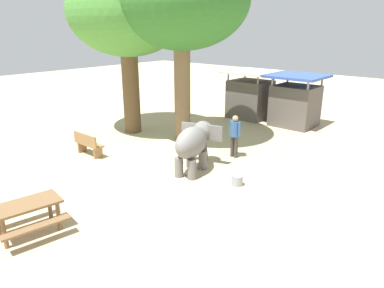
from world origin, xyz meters
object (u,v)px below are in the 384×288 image
(elephant, at_px, (194,142))
(feed_bucket, at_px, (237,180))
(shade_tree_main, at_px, (127,13))
(person_handler, at_px, (235,133))
(market_stall_white, at_px, (250,97))
(shade_tree_secondary, at_px, (182,1))
(wooden_bench, at_px, (88,144))
(picnic_table_near, at_px, (27,211))
(market_stall_blue, at_px, (295,103))

(elephant, height_order, feed_bucket, elephant)
(shade_tree_main, bearing_deg, person_handler, 2.74)
(market_stall_white, xyz_separation_m, feed_bucket, (4.42, -7.70, -0.98))
(shade_tree_secondary, distance_m, market_stall_white, 7.01)
(wooden_bench, relative_size, feed_bucket, 3.90)
(picnic_table_near, relative_size, market_stall_white, 0.68)
(person_handler, bearing_deg, feed_bucket, 42.74)
(person_handler, bearing_deg, market_stall_white, -147.01)
(picnic_table_near, bearing_deg, elephant, -175.65)
(wooden_bench, distance_m, market_stall_blue, 10.08)
(shade_tree_secondary, height_order, market_stall_blue, shade_tree_secondary)
(elephant, bearing_deg, feed_bucket, -108.02)
(shade_tree_secondary, bearing_deg, elephant, -41.26)
(elephant, bearing_deg, person_handler, -25.88)
(elephant, xyz_separation_m, person_handler, (0.30, 1.98, -0.06))
(wooden_bench, bearing_deg, shade_tree_secondary, 70.24)
(person_handler, xyz_separation_m, shade_tree_secondary, (-2.97, 0.36, 4.72))
(shade_tree_main, relative_size, feed_bucket, 20.16)
(shade_tree_main, distance_m, market_stall_blue, 8.97)
(person_handler, distance_m, market_stall_blue, 5.71)
(market_stall_white, height_order, feed_bucket, market_stall_white)
(wooden_bench, xyz_separation_m, feed_bucket, (5.82, 1.52, -0.31))
(picnic_table_near, xyz_separation_m, feed_bucket, (2.25, 5.49, -0.43))
(shade_tree_main, distance_m, picnic_table_near, 9.88)
(shade_tree_secondary, distance_m, picnic_table_near, 9.61)
(wooden_bench, relative_size, picnic_table_near, 0.82)
(elephant, bearing_deg, wooden_bench, 93.66)
(wooden_bench, bearing_deg, shade_tree_main, 110.66)
(market_stall_blue, bearing_deg, elephant, -89.87)
(shade_tree_secondary, height_order, picnic_table_near, shade_tree_secondary)
(picnic_table_near, bearing_deg, shade_tree_main, -137.21)
(shade_tree_main, bearing_deg, elephant, -18.00)
(wooden_bench, relative_size, market_stall_blue, 0.56)
(elephant, relative_size, person_handler, 1.41)
(picnic_table_near, distance_m, feed_bucket, 5.95)
(person_handler, distance_m, shade_tree_secondary, 5.59)
(person_handler, height_order, wooden_bench, person_handler)
(picnic_table_near, height_order, market_stall_blue, market_stall_blue)
(shade_tree_main, relative_size, market_stall_blue, 2.88)
(market_stall_white, bearing_deg, market_stall_blue, 0.00)
(market_stall_white, relative_size, market_stall_blue, 1.00)
(person_handler, xyz_separation_m, market_stall_white, (-2.92, 5.70, 0.19))
(shade_tree_main, height_order, market_stall_white, shade_tree_main)
(wooden_bench, height_order, market_stall_white, market_stall_white)
(elephant, distance_m, market_stall_blue, 7.68)
(picnic_table_near, relative_size, market_stall_blue, 0.68)
(picnic_table_near, bearing_deg, wooden_bench, -129.02)
(shade_tree_main, distance_m, feed_bucket, 8.91)
(feed_bucket, bearing_deg, market_stall_white, 119.84)
(picnic_table_near, relative_size, feed_bucket, 4.76)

